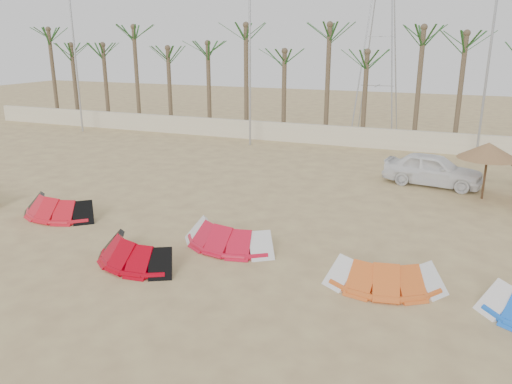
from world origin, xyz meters
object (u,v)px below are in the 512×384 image
at_px(kite_red_left, 63,205).
at_px(kite_red_mid, 139,249).
at_px(kite_red_right, 231,233).
at_px(kite_orange, 387,271).
at_px(parasol_left, 488,151).
at_px(car, 433,169).

relative_size(kite_red_left, kite_red_mid, 1.01).
distance_m(kite_red_mid, kite_red_right, 3.16).
xyz_separation_m(kite_orange, parasol_left, (2.84, 9.88, 1.76)).
relative_size(kite_red_left, kite_orange, 1.01).
xyz_separation_m(kite_red_mid, kite_orange, (7.50, 1.28, 0.00)).
bearing_deg(kite_red_right, parasol_left, 47.24).
height_order(kite_red_left, parasol_left, parasol_left).
bearing_deg(parasol_left, kite_red_mid, -132.81).
bearing_deg(car, parasol_left, -115.03).
bearing_deg(parasol_left, kite_red_right, -132.76).
bearing_deg(kite_red_right, kite_orange, -10.86).
bearing_deg(kite_red_left, parasol_left, 28.56).
bearing_deg(kite_red_left, car, 36.55).
bearing_deg(parasol_left, kite_red_left, -151.44).
bearing_deg(kite_orange, parasol_left, 73.96).
relative_size(kite_orange, car, 0.74).
bearing_deg(car, kite_orange, -174.66).
height_order(kite_red_mid, kite_red_right, same).
height_order(kite_red_right, car, car).
relative_size(kite_red_mid, parasol_left, 1.34).
height_order(kite_red_left, kite_orange, same).
height_order(kite_red_left, kite_red_mid, same).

